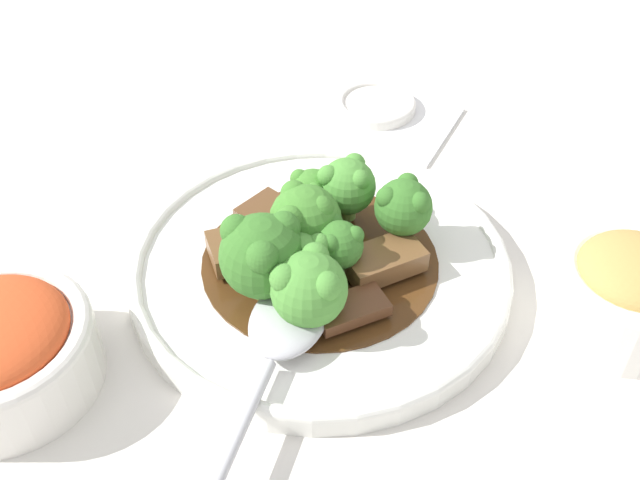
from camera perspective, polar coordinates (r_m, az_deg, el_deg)
name	(u,v)px	position (r m, az deg, el deg)	size (l,w,h in m)	color
ground_plane	(320,276)	(0.52, 0.00, -2.76)	(4.00, 4.00, 0.00)	silver
main_plate	(320,266)	(0.52, 0.00, -1.97)	(0.26, 0.26, 0.02)	white
beef_strip_0	(351,309)	(0.47, 2.35, -5.25)	(0.05, 0.05, 0.01)	#56331E
beef_strip_1	(275,220)	(0.53, -3.43, 1.56)	(0.06, 0.05, 0.01)	brown
beef_strip_2	(384,261)	(0.50, 4.88, -1.57)	(0.06, 0.06, 0.02)	brown
beef_strip_3	(249,247)	(0.51, -5.45, -0.50)	(0.06, 0.06, 0.01)	brown
broccoli_floret_0	(313,192)	(0.53, -0.54, 3.71)	(0.03, 0.03, 0.04)	#8EB756
broccoli_floret_1	(403,206)	(0.51, 6.37, 2.56)	(0.04, 0.04, 0.05)	#7FA84C
broccoli_floret_2	(304,221)	(0.49, -1.24, 1.46)	(0.05, 0.05, 0.05)	#8EB756
broccoli_floret_3	(304,263)	(0.47, -1.24, -1.75)	(0.04, 0.04, 0.04)	#7FA84C
broccoli_floret_4	(309,287)	(0.45, -0.86, -3.63)	(0.05, 0.05, 0.05)	#7FA84C
broccoli_floret_5	(339,244)	(0.48, 1.43, -0.33)	(0.03, 0.03, 0.04)	#8EB756
broccoli_floret_6	(262,254)	(0.47, -4.43, -1.08)	(0.05, 0.05, 0.06)	#8EB756
broccoli_floret_7	(345,185)	(0.52, 1.94, 4.24)	(0.04, 0.04, 0.05)	#7FA84C
serving_spoon	(282,333)	(0.46, -2.89, -7.10)	(0.06, 0.20, 0.01)	#B7B7BC
side_bowl_appetizer	(629,290)	(0.51, 22.50, -3.55)	(0.09, 0.09, 0.06)	white
sauce_dish	(376,106)	(0.69, 4.32, 10.17)	(0.07, 0.07, 0.01)	white
paper_napkin	(382,119)	(0.68, 4.75, 9.20)	(0.12, 0.10, 0.01)	white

